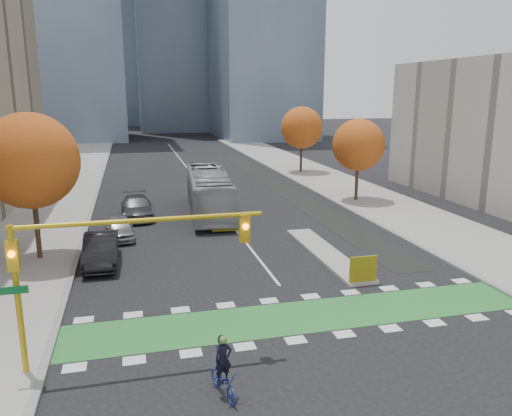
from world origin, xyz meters
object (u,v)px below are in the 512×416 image
hazard_board (363,269)px  tree_west (30,161)px  parked_car_a (119,228)px  tree_east_near (358,145)px  traffic_signal_west (98,255)px  parked_car_c (137,207)px  parked_car_b (101,250)px  bus (209,192)px  cyclist (223,376)px  tree_east_far (302,128)px

hazard_board → tree_west: tree_west is taller
parked_car_a → tree_east_near: bearing=13.2°
traffic_signal_west → parked_car_a: 16.25m
parked_car_a → parked_car_c: bearing=71.9°
parked_car_c → tree_west: bearing=-124.6°
tree_east_near → traffic_signal_west: tree_east_near is taller
hazard_board → parked_car_b: size_ratio=0.28×
bus → parked_car_b: size_ratio=2.44×
tree_west → parked_car_a: (4.30, 3.39, -4.91)m
tree_east_near → parked_car_a: 21.19m
cyclist → tree_east_near: bearing=42.4°
parked_car_c → tree_east_near: bearing=1.8°
bus → parked_car_b: bus is taller
hazard_board → parked_car_a: 16.19m
tree_west → bus: size_ratio=0.67×
hazard_board → parked_car_a: (-11.70, 11.19, -0.09)m
tree_east_far → parked_car_a: tree_east_far is taller
tree_east_near → traffic_signal_west: size_ratio=0.83×
parked_car_a → parked_car_c: size_ratio=0.76×
hazard_board → tree_east_far: tree_east_far is taller
traffic_signal_west → parked_car_c: traffic_signal_west is taller
tree_west → hazard_board: bearing=-26.0°
tree_east_near → parked_car_c: bearing=-176.0°
bus → parked_car_c: bus is taller
tree_east_near → hazard_board: bearing=-114.2°
tree_east_near → traffic_signal_west: bearing=-131.5°
parked_car_a → parked_car_c: (1.20, 5.30, 0.09)m
tree_east_far → cyclist: 44.73m
hazard_board → cyclist: cyclist is taller
bus → parked_car_a: bearing=-137.1°
tree_east_far → hazard_board: bearing=-104.1°
traffic_signal_west → parked_car_b: (-0.67, 10.90, -3.20)m
cyclist → parked_car_b: size_ratio=0.40×
tree_east_far → parked_car_b: 35.03m
tree_east_near → parked_car_b: tree_east_near is taller
bus → hazard_board: bearing=-68.8°
tree_west → bus: 14.55m
tree_west → bus: tree_west is taller
parked_car_b → traffic_signal_west: bearing=-86.5°
tree_west → parked_car_c: bearing=57.7°
bus → parked_car_c: size_ratio=2.24×
traffic_signal_west → parked_car_a: (0.23, 15.90, -3.33)m
traffic_signal_west → bus: size_ratio=0.69×
parked_car_a → parked_car_b: parked_car_b is taller
bus → tree_west: bearing=-137.3°
hazard_board → parked_car_b: parked_car_b is taller
tree_west → traffic_signal_west: size_ratio=0.96×
hazard_board → traffic_signal_west: 13.23m
traffic_signal_west → cyclist: traffic_signal_west is taller
tree_east_far → traffic_signal_west: size_ratio=0.90×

